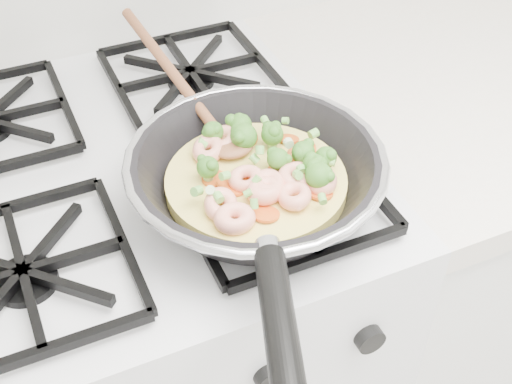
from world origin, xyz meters
name	(u,v)px	position (x,y,z in m)	size (l,w,h in m)	color
stove	(155,363)	(0.00, 1.70, 0.46)	(0.60, 0.60, 0.92)	white
skillet	(257,176)	(0.12, 1.55, 0.96)	(0.30, 0.63, 0.10)	black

